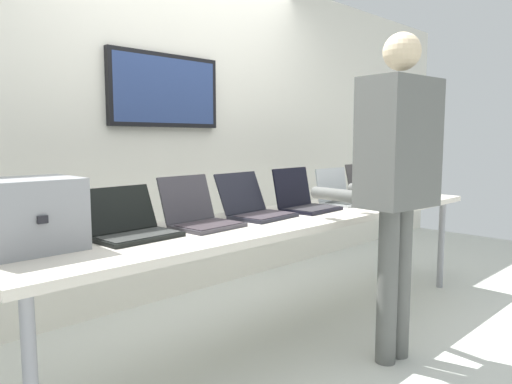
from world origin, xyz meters
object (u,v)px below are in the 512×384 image
workbench (288,222)px  laptop_station_0 (131,226)px  laptop_station_6 (399,188)px  equipment_box (27,215)px  laptop_station_2 (255,207)px  laptop_station_3 (304,201)px  laptop_station_4 (341,196)px  laptop_station_1 (200,215)px  person (397,166)px  laptop_station_5 (374,191)px

workbench → laptop_station_0: 1.03m
laptop_station_6 → equipment_box: bearing=178.3°
laptop_station_2 → laptop_station_3: bearing=-4.4°
workbench → laptop_station_4: 0.66m
laptop_station_1 → person: bearing=-41.5°
laptop_station_5 → person: person is taller
workbench → equipment_box: size_ratio=8.61×
workbench → equipment_box: bearing=174.2°
laptop_station_1 → laptop_station_2: 0.43m
laptop_station_5 → laptop_station_6: 0.40m
laptop_station_0 → laptop_station_3: (1.25, -0.02, 0.01)m
laptop_station_4 → laptop_station_6: bearing=-0.7°
laptop_station_3 → laptop_station_4: (0.43, 0.01, -0.00)m
workbench → laptop_station_0: bearing=175.1°
workbench → equipment_box: (-1.47, 0.15, 0.20)m
workbench → laptop_station_3: laptop_station_3 is taller
laptop_station_1 → laptop_station_5: laptop_station_5 is taller
laptop_station_0 → laptop_station_1: bearing=-1.4°
laptop_station_4 → laptop_station_5: (0.40, -0.02, 0.00)m
workbench → person: (0.17, -0.62, 0.37)m
laptop_station_0 → laptop_station_3: size_ratio=1.05×
laptop_station_1 → laptop_station_5: 1.68m
laptop_station_1 → laptop_station_6: laptop_station_1 is taller
person → laptop_station_6: bearing=27.9°
laptop_station_3 → person: 0.74m
laptop_station_6 → laptop_station_5: bearing=-178.9°
laptop_station_2 → laptop_station_5: size_ratio=0.99×
laptop_station_6 → workbench: bearing=-177.6°
laptop_station_0 → laptop_station_2: size_ratio=1.00×
person → laptop_station_1: bearing=138.5°
laptop_station_0 → workbench: bearing=-4.9°
laptop_station_4 → laptop_station_5: bearing=-2.5°
laptop_station_3 → laptop_station_0: bearing=178.9°
laptop_station_0 → person: 1.41m
equipment_box → laptop_station_6: equipment_box is taller
laptop_station_6 → laptop_station_4: bearing=179.3°
laptop_station_2 → laptop_station_0: bearing=-179.4°
laptop_station_2 → laptop_station_6: laptop_station_2 is taller
laptop_station_0 → laptop_station_5: laptop_station_5 is taller
equipment_box → person: (1.64, -0.77, 0.17)m
laptop_station_4 → equipment_box: bearing=177.9°
workbench → laptop_station_1: bearing=172.9°
laptop_station_2 → laptop_station_4: (0.85, -0.03, -0.00)m
laptop_station_1 → laptop_station_4: bearing=-0.3°
laptop_station_2 → laptop_station_3: laptop_station_3 is taller
laptop_station_1 → laptop_station_5: size_ratio=0.90×
workbench → laptop_station_2: (-0.19, 0.10, 0.11)m
laptop_station_0 → laptop_station_4: bearing=-0.6°
equipment_box → laptop_station_2: 1.28m
laptop_station_5 → person: 1.14m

